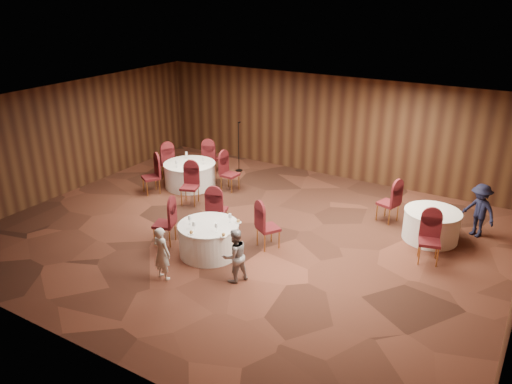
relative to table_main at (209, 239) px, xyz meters
The scene contains 15 objects.
ground 1.32m from the table_main, 81.52° to the left, with size 12.00×12.00×0.00m, color black.
room_shell 2.03m from the table_main, 81.52° to the left, with size 12.00×12.00×12.00m.
table_main is the anchor object (origin of this frame).
table_left 4.31m from the table_main, 133.49° to the left, with size 1.57×1.57×0.74m.
table_right 5.36m from the table_main, 38.58° to the left, with size 1.33×1.33×0.74m.
chairs_main 0.75m from the table_main, 111.47° to the left, with size 2.90×1.96×1.00m.
chairs_left 4.27m from the table_main, 133.66° to the left, with size 3.03×3.00×1.00m.
chairs_right 4.76m from the table_main, 39.23° to the left, with size 2.06×2.25×1.00m.
tabletop_main 0.52m from the table_main, 30.65° to the right, with size 1.10×1.14×0.22m.
tabletop_left 4.33m from the table_main, 133.55° to the left, with size 0.85×0.87×0.22m.
tabletop_right 5.33m from the table_main, 35.06° to the left, with size 0.08×0.08×0.22m.
mic_stand 5.60m from the table_main, 115.63° to the left, with size 0.24×0.24×1.67m.
woman_a 1.38m from the table_main, 99.14° to the right, with size 0.43×0.28×1.18m, color silver.
woman_b 1.32m from the table_main, 29.73° to the right, with size 0.57×0.45×1.18m, color #9FA0A4.
man_c 6.56m from the table_main, 38.78° to the left, with size 0.87×0.50×1.35m, color black.
Camera 1 is at (5.91, -9.36, 5.70)m, focal length 35.00 mm.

